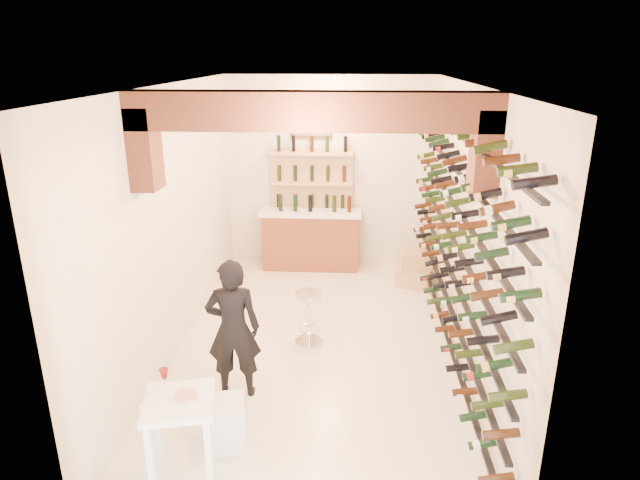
# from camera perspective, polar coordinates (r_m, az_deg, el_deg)

# --- Properties ---
(ground) EXTENTS (6.00, 6.00, 0.00)m
(ground) POSITION_cam_1_polar(r_m,az_deg,el_deg) (7.15, -0.15, -10.69)
(ground) COLOR #EEE8CE
(ground) RESTS_ON ground
(room_shell) EXTENTS (3.52, 6.02, 3.21)m
(room_shell) POSITION_cam_1_polar(r_m,az_deg,el_deg) (6.09, -0.32, 6.76)
(room_shell) COLOR #EEE5CE
(room_shell) RESTS_ON ground
(wine_rack) EXTENTS (0.32, 5.70, 2.56)m
(wine_rack) POSITION_cam_1_polar(r_m,az_deg,el_deg) (6.61, 13.20, 0.93)
(wine_rack) COLOR black
(wine_rack) RESTS_ON ground
(back_counter) EXTENTS (1.70, 0.62, 1.29)m
(back_counter) POSITION_cam_1_polar(r_m,az_deg,el_deg) (9.37, -0.97, 0.26)
(back_counter) COLOR brown
(back_counter) RESTS_ON ground
(back_shelving) EXTENTS (1.40, 0.31, 2.73)m
(back_shelving) POSITION_cam_1_polar(r_m,az_deg,el_deg) (9.42, -0.88, 4.39)
(back_shelving) COLOR tan
(back_shelving) RESTS_ON ground
(tasting_table) EXTENTS (0.68, 0.68, 1.00)m
(tasting_table) POSITION_cam_1_polar(r_m,az_deg,el_deg) (4.93, -14.36, -17.17)
(tasting_table) COLOR white
(tasting_table) RESTS_ON ground
(white_stool) EXTENTS (0.44, 0.44, 0.46)m
(white_stool) POSITION_cam_1_polar(r_m,az_deg,el_deg) (5.51, -9.84, -18.27)
(white_stool) COLOR white
(white_stool) RESTS_ON ground
(person) EXTENTS (0.61, 0.44, 1.56)m
(person) POSITION_cam_1_polar(r_m,az_deg,el_deg) (5.91, -9.02, -9.13)
(person) COLOR black
(person) RESTS_ON ground
(chrome_barstool) EXTENTS (0.36, 0.36, 0.70)m
(chrome_barstool) POSITION_cam_1_polar(r_m,az_deg,el_deg) (6.98, -1.18, -7.72)
(chrome_barstool) COLOR silver
(chrome_barstool) RESTS_ON ground
(crate_lower) EXTENTS (0.61, 0.51, 0.31)m
(crate_lower) POSITION_cam_1_polar(r_m,az_deg,el_deg) (8.85, 9.75, -3.81)
(crate_lower) COLOR tan
(crate_lower) RESTS_ON ground
(crate_upper) EXTENTS (0.52, 0.39, 0.28)m
(crate_upper) POSITION_cam_1_polar(r_m,az_deg,el_deg) (8.74, 9.85, -2.01)
(crate_upper) COLOR tan
(crate_upper) RESTS_ON crate_lower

